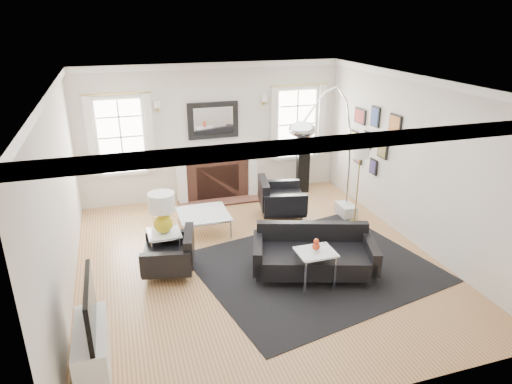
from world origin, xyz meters
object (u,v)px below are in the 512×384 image
object	(u,v)px
sofa	(313,254)
arc_floor_lamp	(329,157)
armchair_right	(279,199)
coffee_table	(203,215)
armchair_left	(172,255)
gourd_lamp	(162,210)
fireplace	(217,174)

from	to	relation	value
sofa	arc_floor_lamp	xyz separation A→B (m)	(0.71, 1.09, 1.14)
arc_floor_lamp	armchair_right	bearing A→B (deg)	114.78
coffee_table	arc_floor_lamp	bearing A→B (deg)	-20.38
coffee_table	arc_floor_lamp	size ratio (longest dim) A/B	0.32
arc_floor_lamp	armchair_left	bearing A→B (deg)	-170.83
sofa	coffee_table	bearing A→B (deg)	125.42
sofa	gourd_lamp	xyz separation A→B (m)	(-2.09, 0.96, 0.60)
fireplace	armchair_left	world-z (taller)	fireplace
fireplace	coffee_table	distance (m)	1.69
armchair_left	arc_floor_lamp	distance (m)	3.01
fireplace	armchair_left	bearing A→B (deg)	-115.79
arc_floor_lamp	sofa	bearing A→B (deg)	-122.96
coffee_table	gourd_lamp	bearing A→B (deg)	-131.60
gourd_lamp	arc_floor_lamp	bearing A→B (deg)	2.71
armchair_left	armchair_right	world-z (taller)	armchair_right
armchair_left	arc_floor_lamp	world-z (taller)	arc_floor_lamp
fireplace	arc_floor_lamp	xyz separation A→B (m)	(1.41, -2.32, 0.92)
fireplace	gourd_lamp	distance (m)	2.84
armchair_left	coffee_table	bearing A→B (deg)	58.76
sofa	armchair_right	world-z (taller)	armchair_right
fireplace	armchair_right	size ratio (longest dim) A/B	1.58
sofa	fireplace	bearing A→B (deg)	101.62
sofa	armchair_left	bearing A→B (deg)	162.28
arc_floor_lamp	coffee_table	bearing A→B (deg)	159.62
sofa	armchair_right	size ratio (longest dim) A/B	1.84
armchair_left	gourd_lamp	world-z (taller)	gourd_lamp
coffee_table	armchair_right	bearing A→B (deg)	10.40
fireplace	arc_floor_lamp	bearing A→B (deg)	-58.68
sofa	arc_floor_lamp	world-z (taller)	arc_floor_lamp
fireplace	coffee_table	xyz separation A→B (m)	(-0.61, -1.57, -0.18)
gourd_lamp	sofa	bearing A→B (deg)	-24.63
armchair_right	arc_floor_lamp	size ratio (longest dim) A/B	0.40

